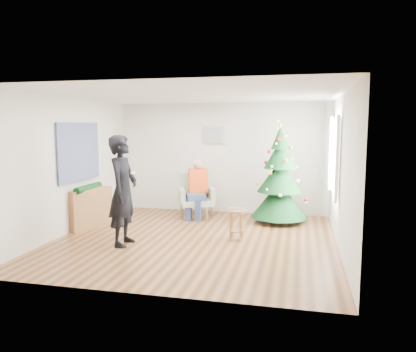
% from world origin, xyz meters
% --- Properties ---
extents(floor, '(5.00, 5.00, 0.00)m').
position_xyz_m(floor, '(0.00, 0.00, 0.00)').
color(floor, brown).
rests_on(floor, ground).
extents(ceiling, '(5.00, 5.00, 0.00)m').
position_xyz_m(ceiling, '(0.00, 0.00, 2.60)').
color(ceiling, white).
rests_on(ceiling, wall_back).
extents(wall_back, '(5.00, 0.00, 5.00)m').
position_xyz_m(wall_back, '(0.00, 2.50, 1.30)').
color(wall_back, silver).
rests_on(wall_back, floor).
extents(wall_front, '(5.00, 0.00, 5.00)m').
position_xyz_m(wall_front, '(0.00, -2.50, 1.30)').
color(wall_front, silver).
rests_on(wall_front, floor).
extents(wall_left, '(0.00, 5.00, 5.00)m').
position_xyz_m(wall_left, '(-2.50, 0.00, 1.30)').
color(wall_left, silver).
rests_on(wall_left, floor).
extents(wall_right, '(0.00, 5.00, 5.00)m').
position_xyz_m(wall_right, '(2.50, 0.00, 1.30)').
color(wall_right, silver).
rests_on(wall_right, floor).
extents(window_panel, '(0.04, 1.30, 1.40)m').
position_xyz_m(window_panel, '(2.47, 1.00, 1.50)').
color(window_panel, white).
rests_on(window_panel, wall_right).
extents(curtains, '(0.05, 1.75, 1.50)m').
position_xyz_m(curtains, '(2.44, 1.00, 1.50)').
color(curtains, white).
rests_on(curtains, wall_right).
extents(christmas_tree, '(1.19, 1.19, 2.14)m').
position_xyz_m(christmas_tree, '(1.41, 1.71, 0.97)').
color(christmas_tree, '#3F2816').
rests_on(christmas_tree, floor).
extents(stool, '(0.37, 0.37, 0.56)m').
position_xyz_m(stool, '(0.73, 0.16, 0.28)').
color(stool, brown).
rests_on(stool, floor).
extents(laptop, '(0.34, 0.26, 0.02)m').
position_xyz_m(laptop, '(0.73, 0.16, 0.57)').
color(laptop, silver).
rests_on(laptop, stool).
extents(armchair, '(0.93, 0.91, 1.01)m').
position_xyz_m(armchair, '(-0.43, 1.76, 0.37)').
color(armchair, '#8EA686').
rests_on(armchair, floor).
extents(seated_person, '(0.54, 0.69, 1.32)m').
position_xyz_m(seated_person, '(-0.41, 1.71, 0.68)').
color(seated_person, navy).
rests_on(seated_person, armchair).
extents(standing_man, '(0.49, 0.72, 1.91)m').
position_xyz_m(standing_man, '(-1.13, -0.59, 0.96)').
color(standing_man, black).
rests_on(standing_man, floor).
extents(game_controller, '(0.04, 0.13, 0.04)m').
position_xyz_m(game_controller, '(-0.93, -0.62, 1.27)').
color(game_controller, white).
rests_on(game_controller, standing_man).
extents(console, '(0.62, 1.04, 0.80)m').
position_xyz_m(console, '(-2.33, 0.37, 0.40)').
color(console, brown).
rests_on(console, floor).
extents(garland, '(0.14, 0.90, 0.14)m').
position_xyz_m(garland, '(-2.33, 0.37, 0.82)').
color(garland, black).
rests_on(garland, console).
extents(tapestry, '(0.03, 1.50, 1.15)m').
position_xyz_m(tapestry, '(-2.46, 0.30, 1.55)').
color(tapestry, black).
rests_on(tapestry, wall_left).
extents(framed_picture, '(0.52, 0.05, 0.42)m').
position_xyz_m(framed_picture, '(-0.20, 2.46, 1.85)').
color(framed_picture, tan).
rests_on(framed_picture, wall_back).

